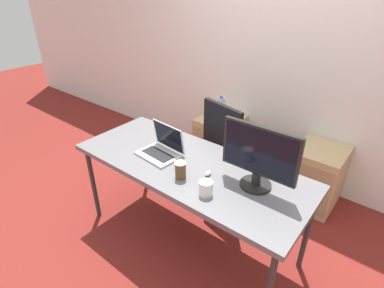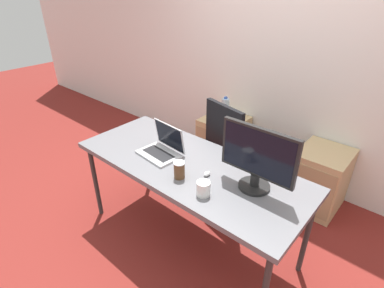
# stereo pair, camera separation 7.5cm
# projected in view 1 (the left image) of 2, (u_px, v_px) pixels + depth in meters

# --- Properties ---
(ground_plane) EXTENTS (14.00, 14.00, 0.00)m
(ground_plane) POSITION_uv_depth(u_px,v_px,m) (189.00, 238.00, 2.63)
(ground_plane) COLOR maroon
(wall_back) EXTENTS (10.00, 0.05, 2.60)m
(wall_back) POSITION_uv_depth(u_px,v_px,m) (280.00, 58.00, 2.98)
(wall_back) COLOR white
(wall_back) RESTS_ON ground_plane
(desk) EXTENTS (1.84, 0.75, 0.78)m
(desk) POSITION_uv_depth(u_px,v_px,m) (189.00, 169.00, 2.27)
(desk) COLOR slate
(desk) RESTS_ON ground_plane
(office_chair) EXTENTS (0.58, 0.61, 1.07)m
(office_chair) POSITION_uv_depth(u_px,v_px,m) (234.00, 165.00, 2.91)
(office_chair) COLOR #232326
(office_chair) RESTS_ON ground_plane
(cabinet_left) EXTENTS (0.44, 0.50, 0.61)m
(cabinet_left) POSITION_uv_depth(u_px,v_px,m) (219.00, 142.00, 3.54)
(cabinet_left) COLOR tan
(cabinet_left) RESTS_ON ground_plane
(cabinet_right) EXTENTS (0.44, 0.50, 0.61)m
(cabinet_right) POSITION_uv_depth(u_px,v_px,m) (316.00, 176.00, 2.92)
(cabinet_right) COLOR tan
(cabinet_right) RESTS_ON ground_plane
(water_bottle) EXTENTS (0.08, 0.08, 0.26)m
(water_bottle) POSITION_uv_depth(u_px,v_px,m) (221.00, 108.00, 3.33)
(water_bottle) COLOR silver
(water_bottle) RESTS_ON cabinet_left
(laptop_center) EXTENTS (0.34, 0.28, 0.24)m
(laptop_center) POSITION_uv_depth(u_px,v_px,m) (162.00, 149.00, 2.34)
(laptop_center) COLOR silver
(laptop_center) RESTS_ON desk
(monitor) EXTENTS (0.52, 0.21, 0.44)m
(monitor) POSITION_uv_depth(u_px,v_px,m) (259.00, 157.00, 1.89)
(monitor) COLOR black
(monitor) RESTS_ON desk
(mouse) EXTENTS (0.04, 0.06, 0.03)m
(mouse) POSITION_uv_depth(u_px,v_px,m) (208.00, 173.00, 2.10)
(mouse) COLOR silver
(mouse) RESTS_ON desk
(coffee_cup_white) EXTENTS (0.09, 0.09, 0.10)m
(coffee_cup_white) POSITION_uv_depth(u_px,v_px,m) (206.00, 188.00, 1.90)
(coffee_cup_white) COLOR white
(coffee_cup_white) RESTS_ON desk
(coffee_cup_brown) EXTENTS (0.08, 0.08, 0.12)m
(coffee_cup_brown) POSITION_uv_depth(u_px,v_px,m) (180.00, 170.00, 2.06)
(coffee_cup_brown) COLOR brown
(coffee_cup_brown) RESTS_ON desk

